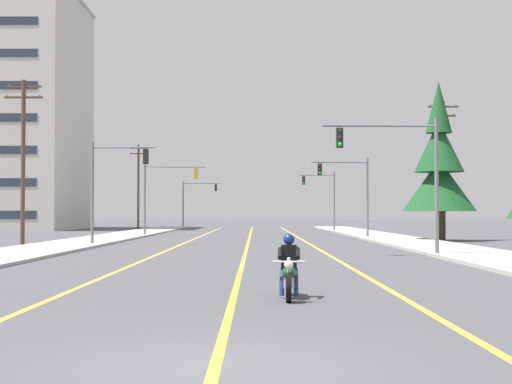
{
  "coord_description": "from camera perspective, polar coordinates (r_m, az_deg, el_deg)",
  "views": [
    {
      "loc": [
        0.57,
        -9.86,
        1.93
      ],
      "look_at": [
        0.52,
        18.45,
        2.7
      ],
      "focal_mm": 54.7,
      "sensor_mm": 36.0,
      "label": 1
    }
  ],
  "objects": [
    {
      "name": "motorcycle_with_rider",
      "position": [
        17.74,
        2.5,
        -5.9
      ],
      "size": [
        0.7,
        2.19,
        1.46
      ],
      "color": "black",
      "rests_on": "ground"
    },
    {
      "name": "utility_pole_left_far",
      "position": [
        91.75,
        -8.51,
        0.58
      ],
      "size": [
        2.14,
        0.26,
        9.91
      ],
      "color": "brown",
      "rests_on": "ground"
    },
    {
      "name": "traffic_signal_mid_left",
      "position": [
        66.4,
        -6.77,
        0.35
      ],
      "size": [
        5.18,
        0.62,
        6.2
      ],
      "color": "slate",
      "rests_on": "ground"
    },
    {
      "name": "utility_pole_right_far",
      "position": [
        56.98,
        13.63,
        1.89
      ],
      "size": [
        2.15,
        0.26,
        9.91
      ],
      "color": "brown",
      "rests_on": "ground"
    },
    {
      "name": "traffic_signal_near_right",
      "position": [
        35.58,
        10.8,
        2.0
      ],
      "size": [
        5.23,
        0.46,
        6.2
      ],
      "color": "slate",
      "rests_on": "ground"
    },
    {
      "name": "lane_stripe_right",
      "position": [
        55.0,
        3.58,
        -3.56
      ],
      "size": [
        0.16,
        100.0,
        0.01
      ],
      "primitive_type": "cube",
      "color": "yellow",
      "rests_on": "ground"
    },
    {
      "name": "traffic_signal_near_left",
      "position": [
        47.31,
        -10.53,
        1.02
      ],
      "size": [
        3.88,
        0.39,
        6.2
      ],
      "color": "slate",
      "rests_on": "ground"
    },
    {
      "name": "lane_stripe_left",
      "position": [
        55.09,
        -4.71,
        -3.55
      ],
      "size": [
        0.16,
        100.0,
        0.01
      ],
      "primitive_type": "cube",
      "color": "yellow",
      "rests_on": "ground"
    },
    {
      "name": "lane_stripe_center",
      "position": [
        54.9,
        -0.45,
        -3.56
      ],
      "size": [
        0.16,
        100.0,
        0.01
      ],
      "primitive_type": "cube",
      "color": "yellow",
      "rests_on": "ground"
    },
    {
      "name": "conifer_tree_right_verge_far",
      "position": [
        55.73,
        13.33,
        1.76
      ],
      "size": [
        5.06,
        5.06,
        11.14
      ],
      "color": "#423023",
      "rests_on": "ground"
    },
    {
      "name": "ground_plane",
      "position": [
        10.07,
        -3.21,
        -12.61
      ],
      "size": [
        400.0,
        400.0,
        0.0
      ],
      "primitive_type": "plane",
      "color": "#47474C"
    },
    {
      "name": "utility_pole_left_near",
      "position": [
        48.75,
        -16.58,
        2.53
      ],
      "size": [
        2.32,
        0.26,
        9.93
      ],
      "color": "#4C3828",
      "rests_on": "ground"
    },
    {
      "name": "sidewalk_kerb_right",
      "position": [
        50.88,
        11.4,
        -3.62
      ],
      "size": [
        4.4,
        110.0,
        0.14
      ],
      "primitive_type": "cube",
      "color": "#ADA89E",
      "rests_on": "ground"
    },
    {
      "name": "traffic_signal_mid_right",
      "position": [
        60.48,
        7.07,
        0.49
      ],
      "size": [
        4.43,
        0.54,
        6.2
      ],
      "color": "slate",
      "rests_on": "ground"
    },
    {
      "name": "traffic_signal_far_right",
      "position": [
        80.58,
        5.09,
        -0.05
      ],
      "size": [
        3.82,
        0.56,
        6.2
      ],
      "color": "slate",
      "rests_on": "ground"
    },
    {
      "name": "sidewalk_kerb_left",
      "position": [
        51.12,
        -12.48,
        -3.6
      ],
      "size": [
        4.4,
        110.0,
        0.14
      ],
      "primitive_type": "cube",
      "color": "#ADA89E",
      "rests_on": "ground"
    },
    {
      "name": "traffic_signal_far_left",
      "position": [
        103.0,
        -4.44,
        -0.33
      ],
      "size": [
        5.14,
        0.45,
        6.2
      ],
      "color": "slate",
      "rests_on": "ground"
    }
  ]
}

